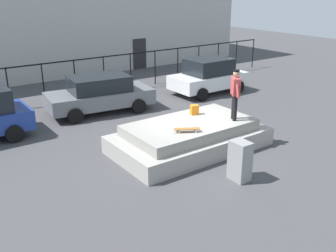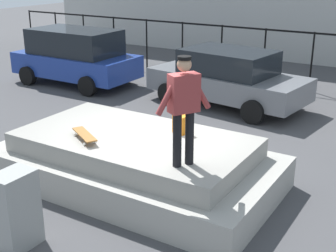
{
  "view_description": "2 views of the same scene",
  "coord_description": "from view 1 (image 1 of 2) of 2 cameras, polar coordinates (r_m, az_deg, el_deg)",
  "views": [
    {
      "loc": [
        -8.07,
        -9.87,
        5.41
      ],
      "look_at": [
        -0.48,
        0.68,
        0.62
      ],
      "focal_mm": 41.45,
      "sensor_mm": 36.0,
      "label": 1
    },
    {
      "loc": [
        4.55,
        -6.73,
        4.04
      ],
      "look_at": [
        -0.21,
        0.98,
        0.78
      ],
      "focal_mm": 49.37,
      "sensor_mm": 36.0,
      "label": 2
    }
  ],
  "objects": [
    {
      "name": "fence_row",
      "position": [
        20.18,
        -11.48,
        8.0
      ],
      "size": [
        24.06,
        0.06,
        1.92
      ],
      "color": "black",
      "rests_on": "ground_plane"
    },
    {
      "name": "backpack",
      "position": [
        13.99,
        3.9,
        2.39
      ],
      "size": [
        0.32,
        0.27,
        0.35
      ],
      "primitive_type": "cube",
      "rotation": [
        0.0,
        0.0,
        6.01
      ],
      "color": "orange",
      "rests_on": "concrete_ledge"
    },
    {
      "name": "car_grey_sedan_mid",
      "position": [
        17.45,
        -10.0,
        4.73
      ],
      "size": [
        4.8,
        2.65,
        1.63
      ],
      "color": "slate",
      "rests_on": "ground_plane"
    },
    {
      "name": "skateboarder",
      "position": [
        13.38,
        9.87,
        5.09
      ],
      "size": [
        0.58,
        0.86,
        1.75
      ],
      "color": "black",
      "rests_on": "concrete_ledge"
    },
    {
      "name": "concrete_ledge",
      "position": [
        13.4,
        3.22,
        -1.58
      ],
      "size": [
        5.31,
        2.89,
        0.96
      ],
      "color": "#9E9B93",
      "rests_on": "ground_plane"
    },
    {
      "name": "car_white_sedan_far",
      "position": [
        20.41,
        5.98,
        7.36
      ],
      "size": [
        4.05,
        2.18,
        1.8
      ],
      "color": "white",
      "rests_on": "ground_plane"
    },
    {
      "name": "warehouse_building",
      "position": [
        27.2,
        -19.07,
        15.19
      ],
      "size": [
        28.18,
        7.88,
        7.02
      ],
      "color": "#B2B2AD",
      "rests_on": "ground_plane"
    },
    {
      "name": "utility_box",
      "position": [
        11.42,
        10.53,
        -5.06
      ],
      "size": [
        0.45,
        0.61,
        1.2
      ],
      "primitive_type": "cube",
      "rotation": [
        0.0,
        0.0,
        -0.01
      ],
      "color": "gray",
      "rests_on": "ground_plane"
    },
    {
      "name": "ground_plane",
      "position": [
        13.85,
        3.26,
        -2.8
      ],
      "size": [
        60.0,
        60.0,
        0.0
      ],
      "primitive_type": "plane",
      "color": "#424244"
    },
    {
      "name": "skateboard",
      "position": [
        12.33,
        2.83,
        -0.45
      ],
      "size": [
        0.82,
        0.58,
        0.12
      ],
      "color": "brown",
      "rests_on": "concrete_ledge"
    }
  ]
}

